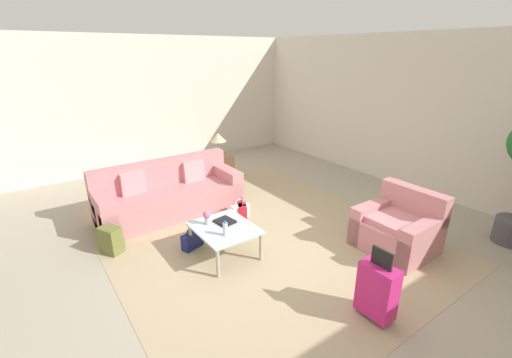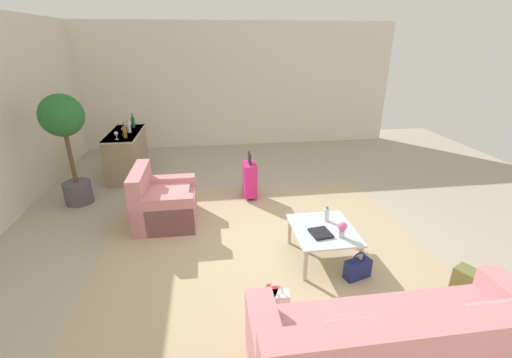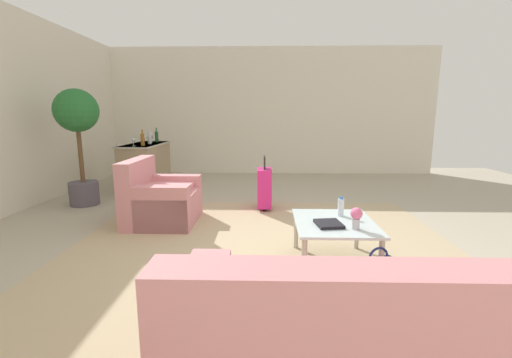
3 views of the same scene
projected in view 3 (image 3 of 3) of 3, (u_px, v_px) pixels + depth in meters
ground_plane at (282, 248)px, 3.87m from camera, size 12.00×12.00×0.00m
wall_right at (273, 112)px, 8.55m from camera, size 0.12×8.00×3.10m
area_rug at (264, 271)px, 3.28m from camera, size 5.20×4.40×0.01m
armchair at (158, 201)px, 4.74m from camera, size 1.00×0.90×0.89m
coffee_table at (334, 227)px, 3.39m from camera, size 0.90×0.78×0.44m
water_bottle at (341, 207)px, 3.56m from camera, size 0.06×0.06×0.20m
coffee_table_book at (329, 224)px, 3.26m from camera, size 0.29×0.27×0.03m
flower_vase at (356, 216)px, 3.14m from camera, size 0.11×0.11×0.21m
bar_console at (146, 166)px, 6.90m from camera, size 1.50×0.63×0.91m
wine_glass_leftmost at (133, 140)px, 6.29m from camera, size 0.08×0.08×0.15m
wine_glass_left_of_centre at (143, 139)px, 6.63m from camera, size 0.08×0.08×0.15m
wine_glass_right_of_centre at (149, 138)px, 6.96m from camera, size 0.08×0.08×0.15m
wine_glass_rightmost at (152, 137)px, 7.29m from camera, size 0.08×0.08×0.15m
wine_bottle_amber at (143, 139)px, 6.38m from camera, size 0.07×0.07×0.30m
wine_bottle_clear at (150, 138)px, 6.77m from camera, size 0.07×0.07×0.30m
wine_bottle_green at (157, 137)px, 7.20m from camera, size 0.07×0.07×0.30m
suitcase_magenta at (264, 187)px, 5.38m from camera, size 0.40×0.23×0.85m
handbag_red at (243, 295)px, 2.61m from camera, size 0.35×0.27×0.36m
handbag_navy at (377, 272)px, 3.00m from camera, size 0.23×0.35×0.36m
handbag_white at (250, 294)px, 2.62m from camera, size 0.15×0.32×0.36m
potted_ficus at (78, 128)px, 5.49m from camera, size 0.68×0.68×1.89m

